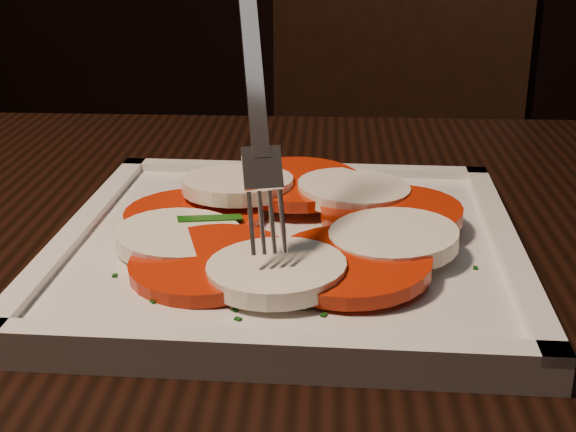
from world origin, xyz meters
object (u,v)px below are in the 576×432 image
table (432,421)px  plate (288,249)px  chair (362,205)px  fork (251,76)px

table → plate: (-0.10, 0.02, 0.11)m
chair → fork: fork is taller
table → chair: size_ratio=1.34×
table → plate: 0.14m
fork → plate: bearing=16.4°
chair → fork: size_ratio=5.57×
plate → fork: 0.11m
table → chair: 0.73m
table → plate: size_ratio=4.42×
chair → fork: (-0.05, -0.71, 0.34)m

